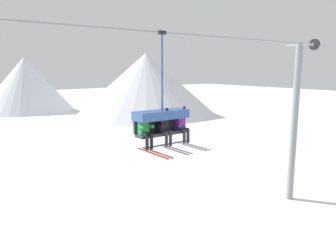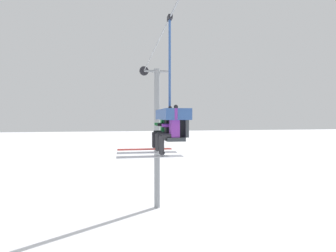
{
  "view_description": "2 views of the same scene",
  "coord_description": "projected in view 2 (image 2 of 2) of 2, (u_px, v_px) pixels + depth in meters",
  "views": [
    {
      "loc": [
        -6.72,
        -9.84,
        7.35
      ],
      "look_at": [
        0.14,
        -0.82,
        5.32
      ],
      "focal_mm": 35.0,
      "sensor_mm": 36.0,
      "label": 1
    },
    {
      "loc": [
        7.34,
        -2.17,
        5.66
      ],
      "look_at": [
        -0.34,
        -0.81,
        5.4
      ],
      "focal_mm": 28.0,
      "sensor_mm": 36.0,
      "label": 2
    }
  ],
  "objects": [
    {
      "name": "skier_purple",
      "position": [
        170.0,
        130.0,
        6.77
      ],
      "size": [
        0.48,
        1.7,
        1.34
      ],
      "color": "purple"
    },
    {
      "name": "chairlift_chair",
      "position": [
        172.0,
        118.0,
        7.58
      ],
      "size": [
        2.0,
        0.74,
        3.82
      ],
      "color": "#33383D"
    },
    {
      "name": "skier_black",
      "position": [
        165.0,
        129.0,
        7.55
      ],
      "size": [
        0.48,
        1.7,
        1.34
      ],
      "color": "black"
    },
    {
      "name": "skier_green",
      "position": [
        161.0,
        128.0,
        8.33
      ],
      "size": [
        0.46,
        1.7,
        1.23
      ],
      "color": "#23843D"
    },
    {
      "name": "lift_tower_near",
      "position": [
        157.0,
        135.0,
        16.28
      ],
      "size": [
        0.36,
        1.88,
        8.78
      ],
      "color": "gray",
      "rests_on": "ground_plane"
    },
    {
      "name": "lift_cable",
      "position": [
        173.0,
        12.0,
        7.05
      ],
      "size": [
        20.21,
        0.05,
        0.05
      ],
      "color": "gray"
    }
  ]
}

